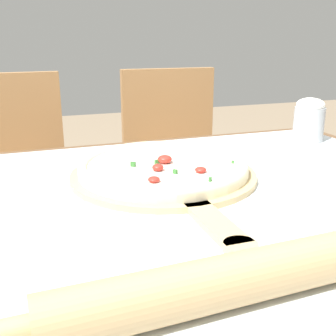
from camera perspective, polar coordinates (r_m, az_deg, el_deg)
The scene contains 8 objects.
dining_table at distance 0.83m, azimuth 3.67°, elevation -11.25°, with size 1.20×0.95×0.74m.
towel_cloth at distance 0.78m, azimuth 3.82°, elevation -4.15°, with size 1.12×0.87×0.00m.
pizza_peel at distance 0.87m, azimuth -0.29°, elevation -1.26°, with size 0.39×0.55×0.01m.
pizza at distance 0.88m, azimuth -0.64°, elevation 0.23°, with size 0.35×0.35×0.04m.
rolling_pin at distance 0.47m, azimuth 5.98°, elevation -15.44°, with size 0.47×0.07×0.06m.
chair_left at distance 1.60m, azimuth -20.02°, elevation -1.89°, with size 0.41×0.41×0.90m.
chair_right at distance 1.69m, azimuth 0.90°, elevation 0.27°, with size 0.42×0.42×0.90m.
flour_cup at distance 1.25m, azimuth 18.57°, elevation 6.27°, with size 0.08×0.08×0.12m.
Camera 1 is at (-0.29, -0.67, 1.03)m, focal length 45.00 mm.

